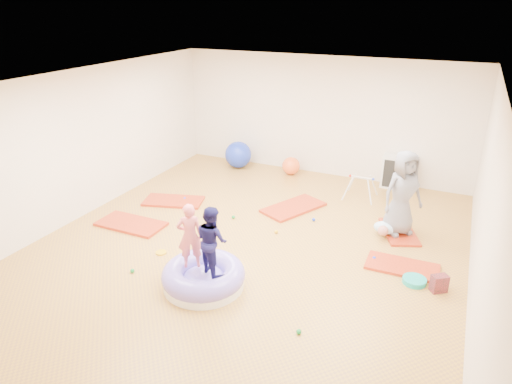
% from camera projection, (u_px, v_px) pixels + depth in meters
% --- Properties ---
extents(room, '(7.01, 8.01, 2.81)m').
position_uv_depth(room, '(248.00, 170.00, 7.37)').
color(room, '#9B6A38').
rests_on(room, ground).
extents(gym_mat_front_left, '(1.29, 0.65, 0.05)m').
position_uv_depth(gym_mat_front_left, '(131.00, 224.00, 8.63)').
color(gym_mat_front_left, red).
rests_on(gym_mat_front_left, ground).
extents(gym_mat_mid_left, '(1.34, 0.93, 0.05)m').
position_uv_depth(gym_mat_mid_left, '(173.00, 201.00, 9.61)').
color(gym_mat_mid_left, red).
rests_on(gym_mat_mid_left, ground).
extents(gym_mat_center_back, '(1.16, 1.46, 0.05)m').
position_uv_depth(gym_mat_center_back, '(293.00, 208.00, 9.31)').
color(gym_mat_center_back, red).
rests_on(gym_mat_center_back, ground).
extents(gym_mat_right, '(1.13, 0.58, 0.05)m').
position_uv_depth(gym_mat_right, '(402.00, 267.00, 7.26)').
color(gym_mat_right, red).
rests_on(gym_mat_right, ground).
extents(gym_mat_rear_right, '(0.89, 1.18, 0.04)m').
position_uv_depth(gym_mat_rear_right, '(399.00, 232.00, 8.35)').
color(gym_mat_rear_right, red).
rests_on(gym_mat_rear_right, ground).
extents(inflatable_cushion, '(1.24, 1.24, 0.39)m').
position_uv_depth(inflatable_cushion, '(204.00, 277.00, 6.76)').
color(inflatable_cushion, white).
rests_on(inflatable_cushion, ground).
extents(child_pink, '(0.44, 0.41, 1.01)m').
position_uv_depth(child_pink, '(190.00, 233.00, 6.53)').
color(child_pink, '#F36A70').
rests_on(child_pink, inflatable_cushion).
extents(child_navy, '(0.63, 0.58, 1.03)m').
position_uv_depth(child_navy, '(212.00, 237.00, 6.40)').
color(child_navy, '#14124A').
rests_on(child_navy, inflatable_cushion).
extents(adult_caregiver, '(0.89, 0.87, 1.54)m').
position_uv_depth(adult_caregiver, '(403.00, 193.00, 8.00)').
color(adult_caregiver, slate).
rests_on(adult_caregiver, gym_mat_rear_right).
extents(infant, '(0.39, 0.40, 0.23)m').
position_uv_depth(infant, '(384.00, 228.00, 8.17)').
color(infant, '#AFDAFD').
rests_on(infant, gym_mat_rear_right).
extents(ball_pit_balls, '(4.22, 3.22, 0.07)m').
position_uv_depth(ball_pit_balls, '(249.00, 239.00, 8.07)').
color(ball_pit_balls, '#1A34C8').
rests_on(ball_pit_balls, ground).
extents(exercise_ball_blue, '(0.67, 0.67, 0.67)m').
position_uv_depth(exercise_ball_blue, '(238.00, 155.00, 11.49)').
color(exercise_ball_blue, '#1A34C8').
rests_on(exercise_ball_blue, ground).
extents(exercise_ball_orange, '(0.43, 0.43, 0.43)m').
position_uv_depth(exercise_ball_orange, '(291.00, 166.00, 11.07)').
color(exercise_ball_orange, orange).
rests_on(exercise_ball_orange, ground).
extents(infant_play_gym, '(0.65, 0.62, 0.50)m').
position_uv_depth(infant_play_gym, '(361.00, 184.00, 9.66)').
color(infant_play_gym, silver).
rests_on(infant_play_gym, ground).
extents(cube_shelf, '(0.74, 0.36, 0.74)m').
position_uv_depth(cube_shelf, '(399.00, 173.00, 10.21)').
color(cube_shelf, silver).
rests_on(cube_shelf, ground).
extents(balance_disc, '(0.35, 0.35, 0.08)m').
position_uv_depth(balance_disc, '(414.00, 281.00, 6.87)').
color(balance_disc, '#15A9A4').
rests_on(balance_disc, ground).
extents(backpack, '(0.27, 0.25, 0.27)m').
position_uv_depth(backpack, '(439.00, 283.00, 6.64)').
color(backpack, maroon).
rests_on(backpack, ground).
extents(yellow_toy, '(0.18, 0.18, 0.03)m').
position_uv_depth(yellow_toy, '(161.00, 252.00, 7.68)').
color(yellow_toy, '#E3AF0E').
rests_on(yellow_toy, ground).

